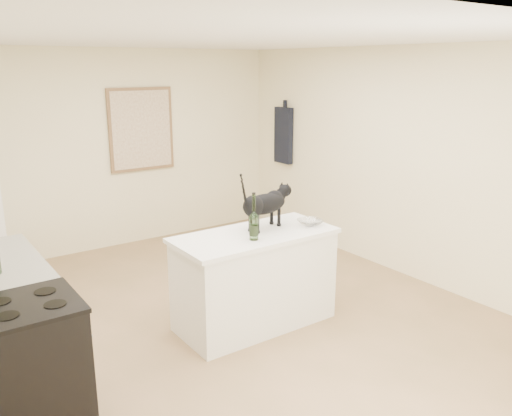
% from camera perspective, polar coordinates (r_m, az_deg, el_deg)
% --- Properties ---
extents(floor, '(5.50, 5.50, 0.00)m').
position_cam_1_polar(floor, '(5.28, -2.32, -11.72)').
color(floor, '#A27A56').
rests_on(floor, ground).
extents(ceiling, '(5.50, 5.50, 0.00)m').
position_cam_1_polar(ceiling, '(4.71, -2.67, 17.77)').
color(ceiling, white).
rests_on(ceiling, ground).
extents(wall_back, '(4.50, 0.00, 4.50)m').
position_cam_1_polar(wall_back, '(7.26, -14.41, 6.09)').
color(wall_back, '#F0E8BA').
rests_on(wall_back, ground).
extents(wall_right, '(0.00, 5.50, 5.50)m').
position_cam_1_polar(wall_right, '(6.31, 15.01, 4.75)').
color(wall_right, '#F0E8BA').
rests_on(wall_right, ground).
extents(island_base, '(1.44, 0.67, 0.86)m').
position_cam_1_polar(island_base, '(4.99, -0.14, -7.87)').
color(island_base, white).
rests_on(island_base, floor).
extents(island_top, '(1.50, 0.70, 0.04)m').
position_cam_1_polar(island_top, '(4.84, -0.14, -2.96)').
color(island_top, white).
rests_on(island_top, island_base).
extents(left_cabinets, '(0.60, 1.40, 0.86)m').
position_cam_1_polar(left_cabinets, '(4.72, -25.18, -10.82)').
color(left_cabinets, white).
rests_on(left_cabinets, floor).
extents(left_countertop, '(0.62, 1.44, 0.04)m').
position_cam_1_polar(left_countertop, '(4.56, -25.82, -5.70)').
color(left_countertop, gray).
rests_on(left_countertop, left_cabinets).
extents(stove, '(0.60, 0.60, 0.90)m').
position_cam_1_polar(stove, '(3.92, -22.67, -15.67)').
color(stove, black).
rests_on(stove, floor).
extents(artwork_frame, '(0.90, 0.03, 1.10)m').
position_cam_1_polar(artwork_frame, '(7.31, -12.24, 8.26)').
color(artwork_frame, brown).
rests_on(artwork_frame, wall_back).
extents(artwork_canvas, '(0.82, 0.00, 1.02)m').
position_cam_1_polar(artwork_canvas, '(7.29, -12.19, 8.25)').
color(artwork_canvas, beige).
rests_on(artwork_canvas, wall_back).
extents(hanging_garment, '(0.08, 0.34, 0.80)m').
position_cam_1_polar(hanging_garment, '(7.71, 2.97, 7.81)').
color(hanging_garment, black).
rests_on(hanging_garment, wall_right).
extents(black_cat, '(0.63, 0.32, 0.43)m').
position_cam_1_polar(black_cat, '(4.90, 0.89, 0.13)').
color(black_cat, black).
rests_on(black_cat, island_top).
extents(wine_bottle, '(0.10, 0.10, 0.37)m').
position_cam_1_polar(wine_bottle, '(4.60, -0.23, -1.22)').
color(wine_bottle, '#336227').
rests_on(wine_bottle, island_top).
extents(glass_bowl, '(0.27, 0.27, 0.06)m').
position_cam_1_polar(glass_bowl, '(5.08, 5.83, -1.56)').
color(glass_bowl, silver).
rests_on(glass_bowl, island_top).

